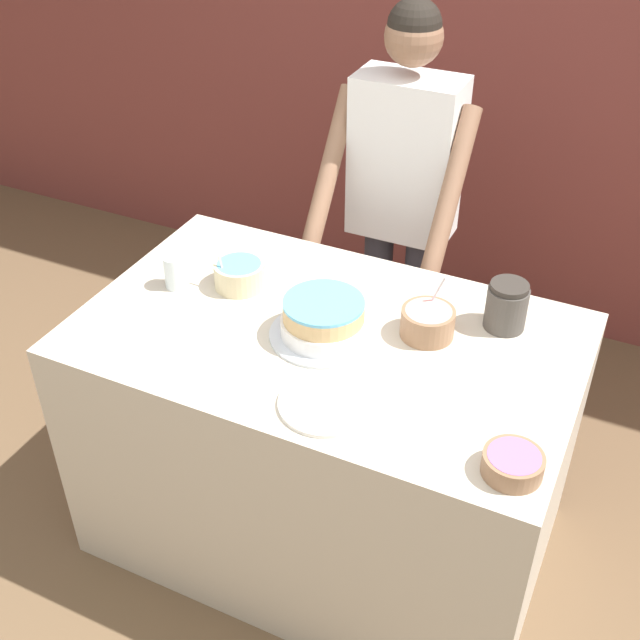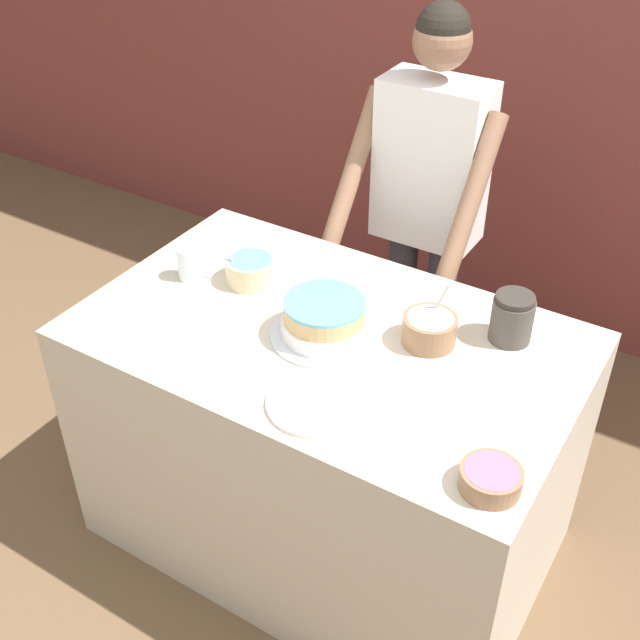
{
  "view_description": "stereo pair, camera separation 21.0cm",
  "coord_description": "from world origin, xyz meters",
  "px_view_note": "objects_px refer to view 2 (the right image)",
  "views": [
    {
      "loc": [
        0.81,
        -1.29,
        2.34
      ],
      "look_at": [
        0.0,
        0.41,
        0.98
      ],
      "focal_mm": 45.0,
      "sensor_mm": 36.0,
      "label": 1
    },
    {
      "loc": [
        1.0,
        -1.19,
        2.34
      ],
      "look_at": [
        0.0,
        0.41,
        0.98
      ],
      "focal_mm": 45.0,
      "sensor_mm": 36.0,
      "label": 2
    }
  ],
  "objects_px": {
    "person_baker": "(428,187)",
    "stoneware_jar": "(512,318)",
    "frosting_bowl_purple": "(491,478)",
    "frosting_bowl_pink": "(429,329)",
    "drinking_glass": "(188,263)",
    "ceramic_plate": "(314,403)",
    "cake": "(325,320)",
    "frosting_bowl_blue": "(251,269)"
  },
  "relations": [
    {
      "from": "person_baker",
      "to": "frosting_bowl_blue",
      "type": "relative_size",
      "value": 10.07
    },
    {
      "from": "frosting_bowl_blue",
      "to": "frosting_bowl_pink",
      "type": "height_order",
      "value": "frosting_bowl_pink"
    },
    {
      "from": "ceramic_plate",
      "to": "stoneware_jar",
      "type": "bearing_deg",
      "value": 58.89
    },
    {
      "from": "person_baker",
      "to": "frosting_bowl_pink",
      "type": "bearing_deg",
      "value": -63.88
    },
    {
      "from": "frosting_bowl_pink",
      "to": "drinking_glass",
      "type": "relative_size",
      "value": 1.57
    },
    {
      "from": "person_baker",
      "to": "stoneware_jar",
      "type": "distance_m",
      "value": 0.79
    },
    {
      "from": "frosting_bowl_pink",
      "to": "stoneware_jar",
      "type": "distance_m",
      "value": 0.24
    },
    {
      "from": "frosting_bowl_pink",
      "to": "stoneware_jar",
      "type": "height_order",
      "value": "frosting_bowl_pink"
    },
    {
      "from": "cake",
      "to": "drinking_glass",
      "type": "distance_m",
      "value": 0.55
    },
    {
      "from": "frosting_bowl_blue",
      "to": "stoneware_jar",
      "type": "relative_size",
      "value": 1.09
    },
    {
      "from": "cake",
      "to": "ceramic_plate",
      "type": "relative_size",
      "value": 1.25
    },
    {
      "from": "frosting_bowl_purple",
      "to": "person_baker",
      "type": "bearing_deg",
      "value": 121.98
    },
    {
      "from": "frosting_bowl_purple",
      "to": "frosting_bowl_blue",
      "type": "relative_size",
      "value": 0.91
    },
    {
      "from": "cake",
      "to": "stoneware_jar",
      "type": "xyz_separation_m",
      "value": [
        0.47,
        0.28,
        0.02
      ]
    },
    {
      "from": "frosting_bowl_purple",
      "to": "frosting_bowl_pink",
      "type": "relative_size",
      "value": 0.86
    },
    {
      "from": "frosting_bowl_blue",
      "to": "frosting_bowl_purple",
      "type": "bearing_deg",
      "value": -23.23
    },
    {
      "from": "ceramic_plate",
      "to": "person_baker",
      "type": "bearing_deg",
      "value": 100.7
    },
    {
      "from": "person_baker",
      "to": "frosting_bowl_purple",
      "type": "xyz_separation_m",
      "value": [
        0.72,
        -1.16,
        -0.08
      ]
    },
    {
      "from": "frosting_bowl_purple",
      "to": "frosting_bowl_pink",
      "type": "height_order",
      "value": "frosting_bowl_pink"
    },
    {
      "from": "cake",
      "to": "ceramic_plate",
      "type": "xyz_separation_m",
      "value": [
        0.14,
        -0.28,
        -0.05
      ]
    },
    {
      "from": "drinking_glass",
      "to": "ceramic_plate",
      "type": "relative_size",
      "value": 0.43
    },
    {
      "from": "drinking_glass",
      "to": "ceramic_plate",
      "type": "bearing_deg",
      "value": -24.58
    },
    {
      "from": "ceramic_plate",
      "to": "frosting_bowl_blue",
      "type": "bearing_deg",
      "value": 140.97
    },
    {
      "from": "frosting_bowl_purple",
      "to": "ceramic_plate",
      "type": "bearing_deg",
      "value": 176.85
    },
    {
      "from": "person_baker",
      "to": "frosting_bowl_pink",
      "type": "relative_size",
      "value": 9.51
    },
    {
      "from": "cake",
      "to": "stoneware_jar",
      "type": "distance_m",
      "value": 0.55
    },
    {
      "from": "drinking_glass",
      "to": "ceramic_plate",
      "type": "xyz_separation_m",
      "value": [
        0.68,
        -0.31,
        -0.05
      ]
    },
    {
      "from": "frosting_bowl_pink",
      "to": "ceramic_plate",
      "type": "relative_size",
      "value": 0.67
    },
    {
      "from": "frosting_bowl_pink",
      "to": "cake",
      "type": "bearing_deg",
      "value": -153.73
    },
    {
      "from": "drinking_glass",
      "to": "person_baker",
      "type": "bearing_deg",
      "value": 59.93
    },
    {
      "from": "frosting_bowl_blue",
      "to": "drinking_glass",
      "type": "height_order",
      "value": "frosting_bowl_blue"
    },
    {
      "from": "frosting_bowl_pink",
      "to": "drinking_glass",
      "type": "xyz_separation_m",
      "value": [
        -0.82,
        -0.1,
        0.01
      ]
    },
    {
      "from": "frosting_bowl_pink",
      "to": "stoneware_jar",
      "type": "xyz_separation_m",
      "value": [
        0.2,
        0.14,
        0.03
      ]
    },
    {
      "from": "frosting_bowl_purple",
      "to": "drinking_glass",
      "type": "bearing_deg",
      "value": 164.04
    },
    {
      "from": "cake",
      "to": "frosting_bowl_blue",
      "type": "bearing_deg",
      "value": 160.52
    },
    {
      "from": "cake",
      "to": "frosting_bowl_blue",
      "type": "distance_m",
      "value": 0.38
    },
    {
      "from": "person_baker",
      "to": "ceramic_plate",
      "type": "bearing_deg",
      "value": -79.3
    },
    {
      "from": "frosting_bowl_pink",
      "to": "frosting_bowl_purple",
      "type": "bearing_deg",
      "value": -49.88
    },
    {
      "from": "person_baker",
      "to": "frosting_bowl_pink",
      "type": "height_order",
      "value": "person_baker"
    },
    {
      "from": "person_baker",
      "to": "stoneware_jar",
      "type": "relative_size",
      "value": 10.94
    },
    {
      "from": "cake",
      "to": "drinking_glass",
      "type": "xyz_separation_m",
      "value": [
        -0.55,
        0.04,
        -0.0
      ]
    },
    {
      "from": "cake",
      "to": "frosting_bowl_pink",
      "type": "height_order",
      "value": "frosting_bowl_pink"
    }
  ]
}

